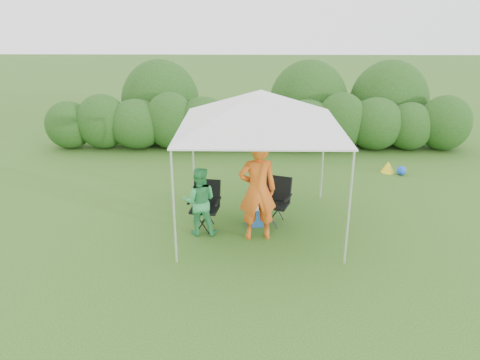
{
  "coord_description": "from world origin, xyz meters",
  "views": [
    {
      "loc": [
        -0.24,
        -8.3,
        4.35
      ],
      "look_at": [
        -0.39,
        0.4,
        1.05
      ],
      "focal_mm": 35.0,
      "sensor_mm": 36.0,
      "label": 1
    }
  ],
  "objects_px": {
    "chair_left": "(206,202)",
    "woman": "(200,201)",
    "chair_right": "(276,197)",
    "cooler": "(257,215)",
    "canopy": "(260,109)",
    "man": "(257,190)"
  },
  "relations": [
    {
      "from": "canopy",
      "to": "woman",
      "type": "height_order",
      "value": "canopy"
    },
    {
      "from": "woman",
      "to": "cooler",
      "type": "relative_size",
      "value": 2.55
    },
    {
      "from": "man",
      "to": "woman",
      "type": "relative_size",
      "value": 1.44
    },
    {
      "from": "canopy",
      "to": "chair_left",
      "type": "distance_m",
      "value": 2.2
    },
    {
      "from": "chair_left",
      "to": "woman",
      "type": "xyz_separation_m",
      "value": [
        -0.09,
        -0.3,
        0.14
      ]
    },
    {
      "from": "chair_left",
      "to": "cooler",
      "type": "xyz_separation_m",
      "value": [
        1.06,
        0.12,
        -0.35
      ]
    },
    {
      "from": "woman",
      "to": "canopy",
      "type": "bearing_deg",
      "value": -163.02
    },
    {
      "from": "chair_left",
      "to": "woman",
      "type": "height_order",
      "value": "woman"
    },
    {
      "from": "chair_right",
      "to": "woman",
      "type": "relative_size",
      "value": 0.69
    },
    {
      "from": "chair_right",
      "to": "man",
      "type": "xyz_separation_m",
      "value": [
        -0.42,
        -0.74,
        0.46
      ]
    },
    {
      "from": "man",
      "to": "chair_right",
      "type": "bearing_deg",
      "value": -126.1
    },
    {
      "from": "canopy",
      "to": "man",
      "type": "distance_m",
      "value": 1.55
    },
    {
      "from": "chair_left",
      "to": "chair_right",
      "type": "bearing_deg",
      "value": 18.81
    },
    {
      "from": "chair_left",
      "to": "man",
      "type": "bearing_deg",
      "value": -15.92
    },
    {
      "from": "cooler",
      "to": "man",
      "type": "bearing_deg",
      "value": -98.63
    },
    {
      "from": "woman",
      "to": "chair_left",
      "type": "bearing_deg",
      "value": -106.66
    },
    {
      "from": "chair_left",
      "to": "cooler",
      "type": "bearing_deg",
      "value": 14.88
    },
    {
      "from": "chair_right",
      "to": "woman",
      "type": "height_order",
      "value": "woman"
    },
    {
      "from": "chair_right",
      "to": "cooler",
      "type": "height_order",
      "value": "chair_right"
    },
    {
      "from": "canopy",
      "to": "woman",
      "type": "bearing_deg",
      "value": -162.69
    },
    {
      "from": "chair_right",
      "to": "man",
      "type": "bearing_deg",
      "value": -99.45
    },
    {
      "from": "canopy",
      "to": "man",
      "type": "bearing_deg",
      "value": -94.94
    }
  ]
}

